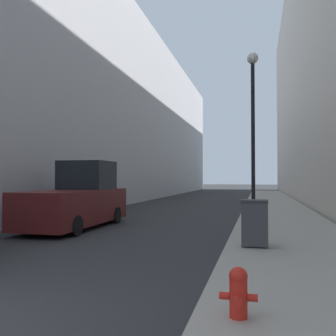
{
  "coord_description": "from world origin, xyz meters",
  "views": [
    {
      "loc": [
        4.12,
        -2.89,
        1.81
      ],
      "look_at": [
        -1.04,
        18.5,
        2.38
      ],
      "focal_mm": 40.0,
      "sensor_mm": 36.0,
      "label": 1
    }
  ],
  "objects_px": {
    "fire_hydrant": "(238,291)",
    "trash_bin": "(255,222)",
    "lamppost": "(253,120)",
    "pickup_truck": "(78,200)"
  },
  "relations": [
    {
      "from": "lamppost",
      "to": "pickup_truck",
      "type": "xyz_separation_m",
      "value": [
        -6.24,
        -1.07,
        -2.87
      ]
    },
    {
      "from": "fire_hydrant",
      "to": "trash_bin",
      "type": "xyz_separation_m",
      "value": [
        0.15,
        4.84,
        0.27
      ]
    },
    {
      "from": "trash_bin",
      "to": "lamppost",
      "type": "bearing_deg",
      "value": 91.08
    },
    {
      "from": "fire_hydrant",
      "to": "trash_bin",
      "type": "distance_m",
      "value": 4.85
    },
    {
      "from": "lamppost",
      "to": "fire_hydrant",
      "type": "bearing_deg",
      "value": -90.46
    },
    {
      "from": "fire_hydrant",
      "to": "lamppost",
      "type": "bearing_deg",
      "value": 89.54
    },
    {
      "from": "lamppost",
      "to": "trash_bin",
      "type": "bearing_deg",
      "value": -88.92
    },
    {
      "from": "trash_bin",
      "to": "lamppost",
      "type": "relative_size",
      "value": 0.19
    },
    {
      "from": "lamppost",
      "to": "pickup_truck",
      "type": "relative_size",
      "value": 1.13
    },
    {
      "from": "fire_hydrant",
      "to": "pickup_truck",
      "type": "relative_size",
      "value": 0.11
    }
  ]
}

